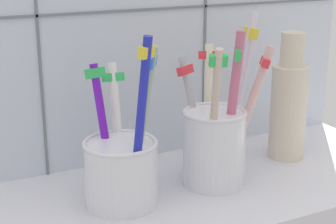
% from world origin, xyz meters
% --- Properties ---
extents(counter_slab, '(0.64, 0.22, 0.02)m').
position_xyz_m(counter_slab, '(0.00, 0.00, 0.01)').
color(counter_slab, silver).
rests_on(counter_slab, ground).
extents(toothbrush_cup_left, '(0.08, 0.11, 0.18)m').
position_xyz_m(toothbrush_cup_left, '(-0.06, 0.00, 0.06)').
color(toothbrush_cup_left, silver).
rests_on(toothbrush_cup_left, counter_slab).
extents(toothbrush_cup_right, '(0.10, 0.11, 0.19)m').
position_xyz_m(toothbrush_cup_right, '(0.06, 0.00, 0.07)').
color(toothbrush_cup_right, silver).
rests_on(toothbrush_cup_right, counter_slab).
extents(ceramic_vase, '(0.05, 0.05, 0.16)m').
position_xyz_m(ceramic_vase, '(0.18, 0.03, 0.09)').
color(ceramic_vase, beige).
rests_on(ceramic_vase, counter_slab).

